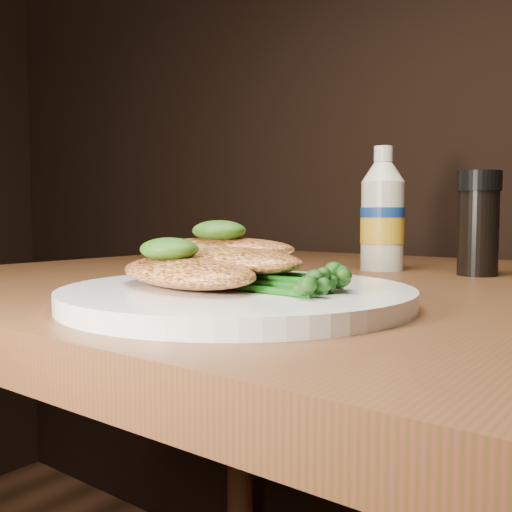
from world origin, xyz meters
The scene contains 9 objects.
plate centered at (-0.08, 0.82, 0.76)m, with size 0.28×0.28×0.01m, color white.
chicken_front centered at (-0.11, 0.79, 0.78)m, with size 0.15×0.08×0.02m, color #ED864B.
chicken_mid centered at (-0.09, 0.83, 0.78)m, with size 0.14×0.07×0.02m, color #ED864B.
chicken_back centered at (-0.13, 0.86, 0.79)m, with size 0.13×0.07×0.02m, color #ED864B.
pesto_front centered at (-0.12, 0.78, 0.80)m, with size 0.05×0.05×0.02m, color black.
pesto_back centered at (-0.13, 0.85, 0.81)m, with size 0.05×0.05×0.02m, color black.
broccolini_bundle centered at (-0.04, 0.82, 0.77)m, with size 0.13×0.10×0.02m, color #135612, non-canonical shape.
mayo_bottle centered at (-0.12, 1.16, 0.83)m, with size 0.06×0.06×0.16m, color beige, non-canonical shape.
pepper_grinder centered at (0.01, 1.17, 0.81)m, with size 0.05×0.05×0.13m, color black, non-canonical shape.
Camera 1 is at (0.21, 0.46, 0.82)m, focal length 40.21 mm.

